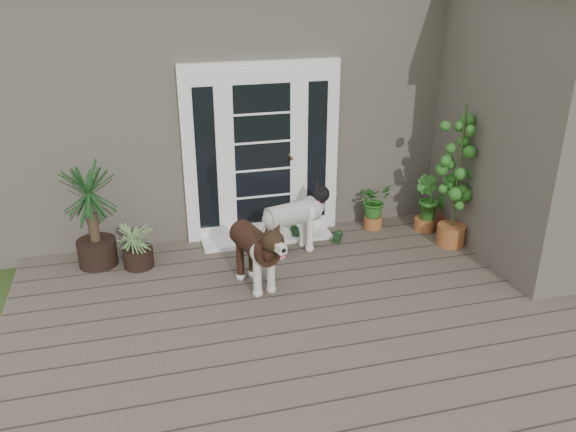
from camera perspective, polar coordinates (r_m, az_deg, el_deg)
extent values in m
cube|color=#6B5B4C|center=(5.69, 4.54, -11.11)|extent=(6.20, 4.60, 0.12)
cube|color=#665E54|center=(8.97, -4.22, 12.27)|extent=(7.40, 4.00, 3.10)
cube|color=#665E54|center=(7.33, 24.09, 7.75)|extent=(1.60, 2.40, 3.10)
cube|color=white|center=(7.07, -2.56, 6.26)|extent=(1.90, 0.14, 2.15)
cube|color=white|center=(7.27, -2.07, -2.12)|extent=(1.60, 0.40, 0.05)
imported|color=#1C6222|center=(7.58, 8.38, 0.70)|extent=(0.52, 0.52, 0.52)
imported|color=#1A5217|center=(7.64, 13.32, 0.45)|extent=(0.46, 0.46, 0.51)
imported|color=#185619|center=(7.88, 15.55, 1.33)|extent=(0.48, 0.48, 0.62)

